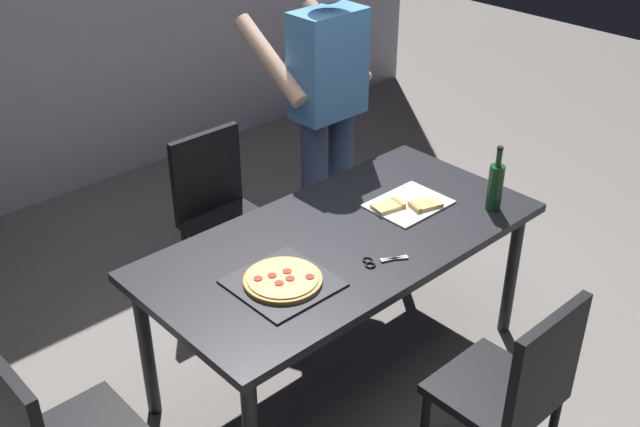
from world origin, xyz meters
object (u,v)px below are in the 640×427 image
object	(u,v)px
chair_near_camera	(515,386)
pepperoni_pizza_on_tray	(283,281)
dining_table	(343,250)
chair_far_side	(220,206)
person_serving_pizza	(326,105)
wine_bottle	(495,186)
kitchen_scissors	(378,261)

from	to	relation	value
chair_near_camera	pepperoni_pizza_on_tray	distance (m)	0.97
pepperoni_pizza_on_tray	dining_table	bearing A→B (deg)	12.63
chair_far_side	pepperoni_pizza_on_tray	world-z (taller)	chair_far_side
chair_far_side	person_serving_pizza	size ratio (longest dim) A/B	0.51
chair_far_side	wine_bottle	xyz separation A→B (m)	(0.68, -1.23, 0.36)
pepperoni_pizza_on_tray	wine_bottle	distance (m)	1.13
person_serving_pizza	chair_near_camera	bearing A→B (deg)	-108.84
chair_far_side	person_serving_pizza	world-z (taller)	person_serving_pizza
person_serving_pizza	kitchen_scissors	size ratio (longest dim) A/B	9.02
pepperoni_pizza_on_tray	kitchen_scissors	xyz separation A→B (m)	(0.39, -0.15, -0.01)
chair_far_side	kitchen_scissors	distance (m)	1.20
chair_near_camera	chair_far_side	distance (m)	1.86
chair_far_side	pepperoni_pizza_on_tray	xyz separation A→B (m)	(-0.43, -1.03, 0.25)
person_serving_pizza	pepperoni_pizza_on_tray	bearing A→B (deg)	-140.76
chair_near_camera	pepperoni_pizza_on_tray	bearing A→B (deg)	117.09
person_serving_pizza	chair_far_side	bearing A→B (deg)	158.55
pepperoni_pizza_on_tray	kitchen_scissors	bearing A→B (deg)	-20.85
dining_table	chair_far_side	bearing A→B (deg)	90.00
chair_far_side	person_serving_pizza	distance (m)	0.77
dining_table	chair_far_side	distance (m)	0.95
wine_bottle	kitchen_scissors	size ratio (longest dim) A/B	1.63
person_serving_pizza	dining_table	bearing A→B (deg)	-128.24
chair_near_camera	dining_table	bearing A→B (deg)	90.00
dining_table	kitchen_scissors	bearing A→B (deg)	-98.66
wine_bottle	person_serving_pizza	bearing A→B (deg)	96.76
chair_near_camera	wine_bottle	world-z (taller)	wine_bottle
person_serving_pizza	kitchen_scissors	xyz separation A→B (m)	(-0.60, -0.96, -0.24)
chair_far_side	chair_near_camera	bearing A→B (deg)	-90.00
dining_table	person_serving_pizza	distance (m)	0.96
dining_table	person_serving_pizza	world-z (taller)	person_serving_pizza
wine_bottle	kitchen_scissors	distance (m)	0.73
chair_far_side	pepperoni_pizza_on_tray	bearing A→B (deg)	-112.60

